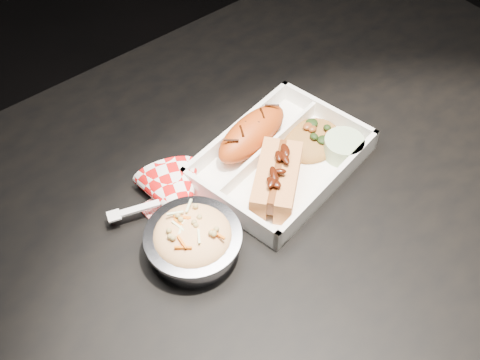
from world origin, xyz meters
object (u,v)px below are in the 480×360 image
object	(u,v)px
dining_table	(275,217)
food_tray	(280,162)
hotdog	(277,178)
fried_pastry	(252,134)
napkin_fork	(177,199)
foil_coleslaw_cup	(193,239)

from	to	relation	value
dining_table	food_tray	bearing A→B (deg)	41.23
hotdog	fried_pastry	bearing A→B (deg)	32.55
food_tray	napkin_fork	size ratio (longest dim) A/B	1.71
napkin_fork	foil_coleslaw_cup	bearing A→B (deg)	-91.43
foil_coleslaw_cup	hotdog	bearing A→B (deg)	2.89
food_tray	foil_coleslaw_cup	world-z (taller)	foil_coleslaw_cup
dining_table	food_tray	size ratio (longest dim) A/B	4.28
hotdog	dining_table	bearing A→B (deg)	3.07
foil_coleslaw_cup	food_tray	bearing A→B (deg)	12.57
dining_table	napkin_fork	world-z (taller)	napkin_fork
hotdog	foil_coleslaw_cup	bearing A→B (deg)	143.02
fried_pastry	food_tray	bearing A→B (deg)	-78.82
fried_pastry	napkin_fork	world-z (taller)	napkin_fork
dining_table	napkin_fork	distance (m)	0.19
food_tray	foil_coleslaw_cup	bearing A→B (deg)	-178.62
food_tray	fried_pastry	xyz separation A→B (m)	(-0.01, 0.05, 0.02)
fried_pastry	foil_coleslaw_cup	xyz separation A→B (m)	(-0.18, -0.10, -0.00)
dining_table	fried_pastry	bearing A→B (deg)	80.75
foil_coleslaw_cup	fried_pastry	bearing A→B (deg)	28.16
hotdog	food_tray	bearing A→B (deg)	2.08
food_tray	dining_table	bearing A→B (deg)	-149.96
napkin_fork	food_tray	bearing A→B (deg)	6.38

